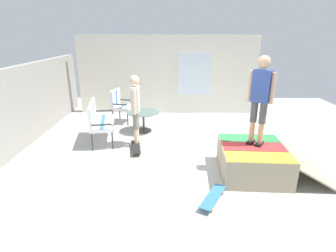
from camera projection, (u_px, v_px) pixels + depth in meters
ground_plane at (188, 162)px, 5.94m from camera, size 12.00×12.00×0.10m
house_facade at (168, 75)px, 9.09m from camera, size 0.23×6.00×2.60m
skate_ramp at (254, 160)px, 5.27m from camera, size 1.46×2.05×0.58m
patio_bench at (98, 118)px, 6.76m from camera, size 1.33×0.78×1.02m
patio_chair_near_house at (119, 103)px, 8.28m from camera, size 0.71×0.66×1.02m
patio_table at (143, 118)px, 7.53m from camera, size 0.90×0.90×0.57m
person_watching at (135, 106)px, 6.37m from camera, size 0.48×0.24×1.73m
person_skater at (261, 94)px, 4.97m from camera, size 0.36×0.41×1.70m
skateboard_by_bench at (136, 147)px, 6.38m from camera, size 0.82×0.33×0.10m
skateboard_spare at (213, 197)px, 4.44m from camera, size 0.80×0.55×0.10m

